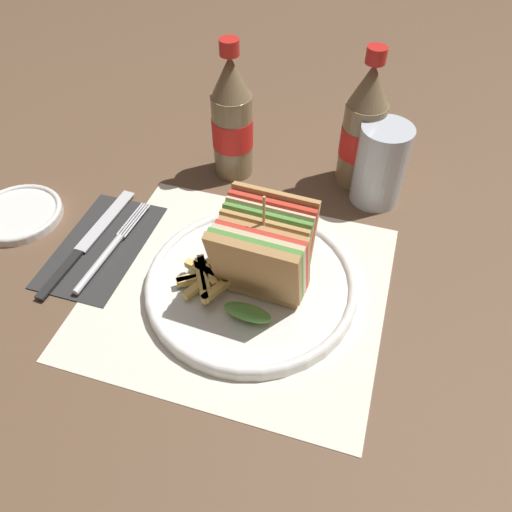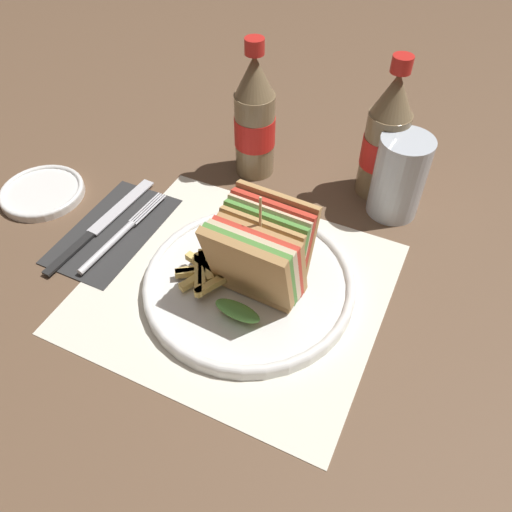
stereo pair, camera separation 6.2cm
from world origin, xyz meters
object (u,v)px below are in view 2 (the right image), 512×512
at_px(plate_main, 249,283).
at_px(knife, 101,225).
at_px(side_saucer, 42,192).
at_px(coke_bottle_far, 385,139).
at_px(fork, 116,238).
at_px(club_sandwich, 260,256).
at_px(glass_near, 398,181).
at_px(coke_bottle_near, 255,120).

distance_m(plate_main, knife, 0.24).
relative_size(plate_main, side_saucer, 2.15).
bearing_deg(coke_bottle_far, fork, -137.49).
relative_size(club_sandwich, coke_bottle_far, 0.68).
height_order(coke_bottle_far, side_saucer, coke_bottle_far).
height_order(club_sandwich, knife, club_sandwich).
height_order(knife, side_saucer, side_saucer).
bearing_deg(club_sandwich, coke_bottle_far, 74.40).
bearing_deg(glass_near, fork, -144.65).
distance_m(coke_bottle_near, side_saucer, 0.34).
height_order(club_sandwich, coke_bottle_near, coke_bottle_near).
xyz_separation_m(plate_main, club_sandwich, (0.02, -0.00, 0.06)).
bearing_deg(plate_main, side_saucer, 175.50).
xyz_separation_m(knife, coke_bottle_far, (0.33, 0.25, 0.08)).
bearing_deg(knife, coke_bottle_far, 41.01).
distance_m(plate_main, fork, 0.20).
bearing_deg(side_saucer, coke_bottle_far, 27.09).
height_order(club_sandwich, fork, club_sandwich).
bearing_deg(club_sandwich, knife, 177.46).
xyz_separation_m(coke_bottle_near, side_saucer, (-0.26, -0.20, -0.08)).
relative_size(club_sandwich, knife, 0.65).
xyz_separation_m(club_sandwich, knife, (-0.25, 0.01, -0.06)).
height_order(club_sandwich, coke_bottle_far, coke_bottle_far).
xyz_separation_m(fork, coke_bottle_near, (0.10, 0.23, 0.08)).
bearing_deg(coke_bottle_far, club_sandwich, -105.60).
distance_m(fork, coke_bottle_near, 0.27).
bearing_deg(knife, club_sandwich, 0.99).
bearing_deg(plate_main, coke_bottle_near, 113.89).
relative_size(fork, side_saucer, 1.44).
bearing_deg(club_sandwich, plate_main, 170.06).
bearing_deg(club_sandwich, coke_bottle_near, 116.79).
height_order(club_sandwich, glass_near, club_sandwich).
bearing_deg(fork, glass_near, 38.89).
relative_size(knife, side_saucer, 1.77).
bearing_deg(club_sandwich, fork, -179.13).
bearing_deg(fork, side_saucer, 171.50).
bearing_deg(knife, coke_bottle_near, 60.97).
xyz_separation_m(coke_bottle_near, coke_bottle_far, (0.19, 0.03, 0.00)).
height_order(plate_main, knife, plate_main).
relative_size(fork, glass_near, 1.47).
distance_m(glass_near, side_saucer, 0.53).
relative_size(knife, coke_bottle_near, 1.04).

